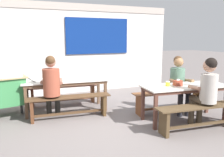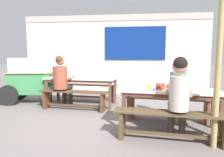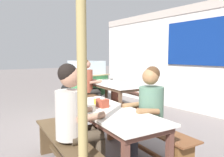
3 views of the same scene
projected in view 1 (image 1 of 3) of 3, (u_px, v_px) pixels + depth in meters
ground_plane at (114, 124)px, 4.47m from camera, size 40.00×40.00×0.00m
backdrop_wall at (76, 47)px, 6.83m from camera, size 6.13×0.23×2.61m
dining_table_far at (65, 83)px, 5.17m from camera, size 1.90×0.91×0.72m
dining_table_near at (185, 89)px, 4.55m from camera, size 1.77×0.82×0.72m
bench_far_back at (63, 92)px, 5.73m from camera, size 1.73×0.42×0.47m
bench_far_front at (69, 103)px, 4.72m from camera, size 1.71×0.45×0.47m
bench_near_back at (170, 99)px, 5.11m from camera, size 1.72×0.49×0.47m
bench_near_front at (202, 113)px, 4.10m from camera, size 1.76×0.49×0.47m
person_right_near_table at (179, 81)px, 5.02m from camera, size 0.47×0.55×1.25m
person_left_back_turned at (52, 83)px, 4.60m from camera, size 0.49×0.54×1.30m
person_near_front at (206, 88)px, 4.12m from camera, size 0.44×0.53×1.31m
tissue_box at (178, 83)px, 4.48m from camera, size 0.15×0.11×0.13m
condiment_jar at (168, 84)px, 4.44m from camera, size 0.09×0.09×0.10m
soup_bowl at (61, 78)px, 5.17m from camera, size 0.15×0.15×0.05m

